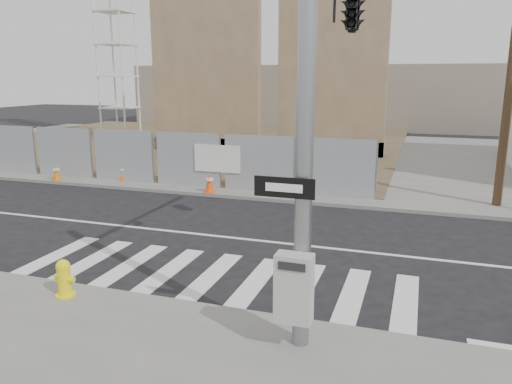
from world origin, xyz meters
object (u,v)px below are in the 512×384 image
(signal_pole, at_px, (340,43))
(traffic_cone_b, at_px, (56,172))
(traffic_cone_c, at_px, (123,172))
(fire_hydrant, at_px, (64,278))
(traffic_cone_d, at_px, (209,183))

(signal_pole, height_order, traffic_cone_b, signal_pole)
(signal_pole, relative_size, traffic_cone_b, 10.61)
(signal_pole, bearing_deg, traffic_cone_c, 143.41)
(fire_hydrant, bearing_deg, traffic_cone_c, 105.85)
(signal_pole, relative_size, traffic_cone_d, 9.71)
(traffic_cone_d, bearing_deg, traffic_cone_b, 180.00)
(fire_hydrant, relative_size, traffic_cone_c, 1.08)
(traffic_cone_b, distance_m, traffic_cone_c, 2.66)
(signal_pole, bearing_deg, traffic_cone_b, 152.66)
(fire_hydrant, distance_m, traffic_cone_d, 8.81)
(signal_pole, height_order, traffic_cone_d, signal_pole)
(traffic_cone_b, bearing_deg, fire_hydrant, -49.46)
(traffic_cone_c, bearing_deg, traffic_cone_d, -11.86)
(signal_pole, distance_m, fire_hydrant, 6.79)
(signal_pole, relative_size, traffic_cone_c, 10.53)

